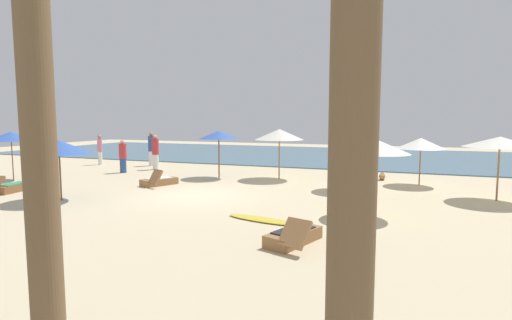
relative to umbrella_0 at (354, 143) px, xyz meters
The scene contains 19 objects.
ground_plane 6.26m from the umbrella_0, 148.24° to the right, with size 60.00×60.00×0.00m, color beige.
ocean_water 14.87m from the umbrella_0, 110.16° to the left, with size 48.00×16.00×0.06m, color #476B7F.
umbrella_0 is the anchor object (origin of this frame).
umbrella_2 4.13m from the umbrella_0, 73.53° to the right, with size 1.82×1.82×2.16m.
umbrella_3 4.79m from the umbrella_0, ahead, with size 2.29×2.29×2.16m.
umbrella_4 10.47m from the umbrella_0, 148.10° to the right, with size 2.11×2.11×2.03m.
umbrella_5 6.39m from the umbrella_0, 169.82° to the left, with size 1.84×1.84×2.18m.
umbrella_6 3.24m from the umbrella_0, 42.07° to the left, with size 1.95×1.95×1.96m.
umbrella_7 3.94m from the umbrella_0, 153.90° to the left, with size 2.21×2.21×2.28m.
umbrella_8 14.80m from the umbrella_0, 168.52° to the right, with size 1.95×1.95×2.18m.
lounger_0 7.44m from the umbrella_0, 92.21° to the right, with size 1.08×1.78×0.69m.
lounger_2 7.99m from the umbrella_0, 167.06° to the right, with size 1.20×1.74×0.73m.
lounger_3 13.04m from the umbrella_0, 157.39° to the right, with size 0.83×1.77×0.67m.
person_0 12.80m from the umbrella_0, 161.68° to the left, with size 0.41×0.41×1.96m.
person_1 11.71m from the umbrella_0, behind, with size 0.49×0.49×1.68m.
person_2 15.71m from the umbrella_0, 167.73° to the left, with size 0.32×0.32×1.78m.
person_3 11.19m from the umbrella_0, 166.49° to the left, with size 0.52×0.52×1.88m.
dog 3.68m from the umbrella_0, 74.62° to the left, with size 0.29×0.67×0.31m.
surfboard 6.11m from the umbrella_0, 106.10° to the right, with size 2.22×0.92×0.07m.
Camera 1 is at (7.16, -12.42, 2.75)m, focal length 28.19 mm.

